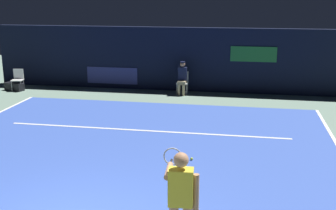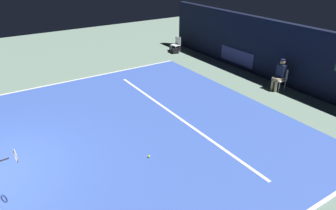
# 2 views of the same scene
# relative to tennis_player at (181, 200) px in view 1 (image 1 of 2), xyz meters

# --- Properties ---
(ground_plane) EXTENTS (31.56, 31.56, 0.00)m
(ground_plane) POSITION_rel_tennis_player_xyz_m (-1.97, 4.21, -0.99)
(ground_plane) COLOR slate
(court_surface) EXTENTS (10.73, 10.14, 0.01)m
(court_surface) POSITION_rel_tennis_player_xyz_m (-1.97, 4.21, -0.98)
(court_surface) COLOR #3856B2
(court_surface) RESTS_ON ground
(line_service) EXTENTS (8.37, 0.10, 0.01)m
(line_service) POSITION_rel_tennis_player_xyz_m (-1.97, 5.98, -0.97)
(line_service) COLOR white
(line_service) RESTS_ON court_surface
(back_wall) EXTENTS (15.57, 0.33, 2.60)m
(back_wall) POSITION_rel_tennis_player_xyz_m (-1.97, 11.64, 0.31)
(back_wall) COLOR black
(back_wall) RESTS_ON ground
(tennis_player) EXTENTS (0.67, 0.93, 1.73)m
(tennis_player) POSITION_rel_tennis_player_xyz_m (0.00, 0.00, 0.00)
(tennis_player) COLOR tan
(tennis_player) RESTS_ON ground
(line_judge_on_chair) EXTENTS (0.45, 0.54, 1.32)m
(line_judge_on_chair) POSITION_rel_tennis_player_xyz_m (-1.59, 10.88, -0.30)
(line_judge_on_chair) COLOR white
(line_judge_on_chair) RESTS_ON ground
(courtside_chair_near) EXTENTS (0.50, 0.48, 0.88)m
(courtside_chair_near) POSITION_rel_tennis_player_xyz_m (-8.45, 10.42, -0.49)
(courtside_chair_near) COLOR white
(courtside_chair_near) RESTS_ON ground
(tennis_ball) EXTENTS (0.07, 0.07, 0.07)m
(tennis_ball) POSITION_rel_tennis_player_xyz_m (-0.33, 3.96, -0.94)
(tennis_ball) COLOR #CCE033
(tennis_ball) RESTS_ON court_surface
(equipment_bag) EXTENTS (0.90, 0.55, 0.32)m
(equipment_bag) POSITION_rel_tennis_player_xyz_m (-8.59, 10.34, -0.83)
(equipment_bag) COLOR black
(equipment_bag) RESTS_ON ground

